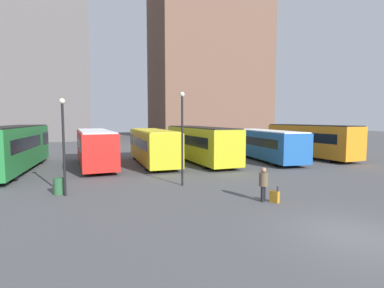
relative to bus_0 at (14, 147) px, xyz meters
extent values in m
plane|color=#4C4C4F|center=(13.10, -18.07, -1.83)|extent=(160.00, 160.00, 0.00)
cube|color=#5B5656|center=(-6.32, 37.10, 16.30)|extent=(25.58, 15.41, 36.26)
cube|color=brown|center=(31.94, 37.10, 13.66)|extent=(24.43, 15.68, 30.98)
cube|color=#237A38|center=(-0.01, -0.10, -0.04)|extent=(3.58, 12.26, 2.98)
cube|color=black|center=(0.45, 4.83, 0.33)|extent=(2.70, 2.44, 1.13)
cube|color=black|center=(-0.11, -1.19, 0.33)|extent=(3.21, 7.93, 0.89)
cube|color=black|center=(-0.01, -0.10, 1.49)|extent=(3.36, 12.00, 0.08)
cylinder|color=black|center=(0.34, 3.63, -1.29)|extent=(2.46, 1.31, 1.09)
cube|color=red|center=(5.74, 0.32, -0.25)|extent=(2.81, 10.41, 2.59)
cube|color=black|center=(5.59, 4.55, 0.08)|extent=(2.56, 1.98, 0.98)
cube|color=black|center=(5.77, -0.61, 0.08)|extent=(2.71, 6.69, 0.78)
cube|color=white|center=(5.74, 0.32, 1.09)|extent=(2.61, 10.19, 0.08)
cylinder|color=black|center=(5.63, 3.52, -1.30)|extent=(2.39, 1.14, 1.06)
cylinder|color=black|center=(5.85, -2.88, -1.30)|extent=(2.39, 1.14, 1.06)
cube|color=gold|center=(10.46, -0.15, -0.26)|extent=(2.78, 10.11, 2.58)
cube|color=black|center=(10.57, 3.96, 0.07)|extent=(2.60, 1.92, 0.98)
cube|color=black|center=(10.43, -1.06, 0.07)|extent=(2.71, 6.49, 0.77)
cube|color=yellow|center=(10.46, -0.15, 1.07)|extent=(2.57, 9.90, 0.08)
cylinder|color=black|center=(10.54, 2.96, -1.31)|extent=(2.44, 1.11, 1.04)
cylinder|color=black|center=(10.37, -3.26, -1.31)|extent=(2.44, 1.11, 1.04)
cube|color=gold|center=(14.74, -0.36, -0.15)|extent=(2.73, 11.41, 2.81)
cube|color=black|center=(14.68, 4.30, 0.20)|extent=(2.66, 2.12, 1.07)
cube|color=black|center=(14.75, -1.39, 0.20)|extent=(2.72, 7.32, 0.84)
cube|color=black|center=(14.74, -0.36, 1.30)|extent=(2.52, 11.18, 0.08)
cylinder|color=black|center=(14.69, 3.17, -1.32)|extent=(2.51, 1.04, 1.02)
cylinder|color=black|center=(14.78, -3.89, -1.32)|extent=(2.51, 1.04, 1.02)
cube|color=#1E56A3|center=(20.89, -1.77, -0.31)|extent=(3.65, 10.25, 2.46)
cube|color=black|center=(21.35, 2.32, 0.00)|extent=(2.78, 2.12, 0.94)
cube|color=black|center=(20.79, -2.67, 0.00)|extent=(3.28, 6.66, 0.74)
cube|color=white|center=(20.89, -1.77, 0.96)|extent=(3.42, 10.02, 0.08)
cylinder|color=black|center=(21.24, 1.32, -1.30)|extent=(2.55, 1.33, 1.07)
cylinder|color=black|center=(20.55, -4.86, -1.30)|extent=(2.55, 1.33, 1.07)
cube|color=orange|center=(26.20, -1.56, -0.08)|extent=(3.07, 10.28, 2.93)
cube|color=black|center=(25.97, 2.60, 0.29)|extent=(2.65, 2.01, 1.11)
cube|color=black|center=(26.26, -2.47, 0.29)|extent=(2.90, 6.63, 0.88)
cube|color=black|center=(26.20, -1.56, 1.42)|extent=(2.86, 10.07, 0.08)
cylinder|color=black|center=(26.03, 1.59, -1.31)|extent=(2.46, 1.19, 1.05)
cylinder|color=black|center=(26.38, -4.70, -1.31)|extent=(2.46, 1.19, 1.05)
cylinder|color=black|center=(12.57, -13.54, -1.46)|extent=(0.19, 0.19, 0.74)
cylinder|color=black|center=(12.71, -13.48, -1.46)|extent=(0.19, 0.19, 0.74)
cylinder|color=brown|center=(12.64, -13.51, -0.77)|extent=(0.55, 0.55, 0.64)
sphere|color=#9E7051|center=(12.64, -13.51, -0.33)|extent=(0.24, 0.24, 0.24)
cube|color=#B27A1E|center=(13.05, -13.82, -1.56)|extent=(0.36, 0.47, 0.54)
cube|color=black|center=(13.11, -13.96, -1.16)|extent=(0.11, 0.07, 0.25)
cylinder|color=black|center=(3.85, -9.10, 0.51)|extent=(0.12, 0.12, 4.68)
sphere|color=beige|center=(3.85, -9.10, 2.94)|extent=(0.28, 0.28, 0.28)
cylinder|color=black|center=(10.16, -8.94, 0.77)|extent=(0.12, 0.12, 5.20)
sphere|color=beige|center=(10.16, -8.94, 3.46)|extent=(0.28, 0.28, 0.28)
cylinder|color=#285633|center=(3.51, -8.65, -1.41)|extent=(0.52, 0.52, 0.85)
camera|label=1|loc=(4.65, -25.29, 2.07)|focal=28.00mm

